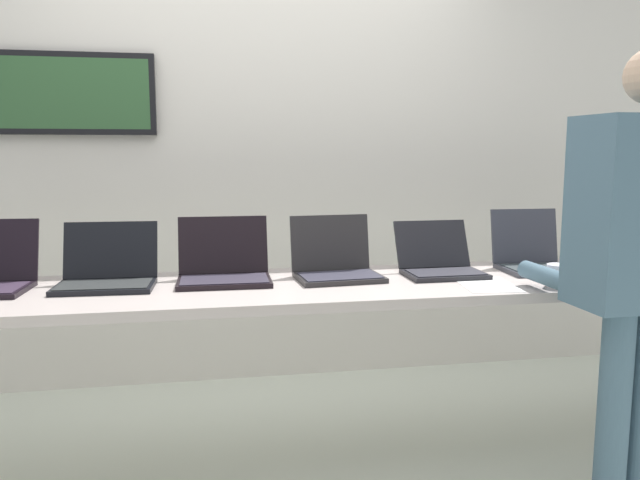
{
  "coord_description": "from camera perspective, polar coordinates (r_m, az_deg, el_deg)",
  "views": [
    {
      "loc": [
        -0.31,
        -2.5,
        1.34
      ],
      "look_at": [
        0.17,
        0.13,
        0.96
      ],
      "focal_mm": 35.11,
      "sensor_mm": 36.0,
      "label": 1
    }
  ],
  "objects": [
    {
      "name": "ground",
      "position": [
        2.86,
        -3.09,
        -20.27
      ],
      "size": [
        8.0,
        8.0,
        0.04
      ],
      "primitive_type": "cube",
      "color": "silver"
    },
    {
      "name": "back_wall",
      "position": [
        3.64,
        -5.92,
        6.96
      ],
      "size": [
        8.0,
        0.11,
        2.52
      ],
      "color": "silver",
      "rests_on": "ground"
    },
    {
      "name": "workbench",
      "position": [
        2.58,
        -3.22,
        -5.02
      ],
      "size": [
        3.72,
        0.7,
        0.8
      ],
      "color": "#ADA09B",
      "rests_on": "ground"
    },
    {
      "name": "laptop_station_1",
      "position": [
        2.66,
        -18.82,
        -2.78
      ],
      "size": [
        0.39,
        0.33,
        0.25
      ],
      "color": "black",
      "rests_on": "workbench"
    },
    {
      "name": "laptop_station_2",
      "position": [
        2.65,
        -8.75,
        -2.43
      ],
      "size": [
        0.38,
        0.33,
        0.26
      ],
      "color": "black",
      "rests_on": "workbench"
    },
    {
      "name": "laptop_station_3",
      "position": [
        2.69,
        1.44,
        -2.18
      ],
      "size": [
        0.38,
        0.32,
        0.26
      ],
      "color": "#282627",
      "rests_on": "workbench"
    },
    {
      "name": "laptop_station_4",
      "position": [
        2.81,
        10.85,
        -2.01
      ],
      "size": [
        0.34,
        0.33,
        0.22
      ],
      "color": "black",
      "rests_on": "workbench"
    },
    {
      "name": "laptop_station_5",
      "position": [
        3.03,
        18.87,
        -1.41
      ],
      "size": [
        0.33,
        0.32,
        0.27
      ],
      "color": "#373841",
      "rests_on": "workbench"
    },
    {
      "name": "laptop_station_6",
      "position": [
        3.29,
        25.85,
        -1.04
      ],
      "size": [
        0.35,
        0.36,
        0.27
      ],
      "color": "#20242B",
      "rests_on": "workbench"
    },
    {
      "name": "person",
      "position": [
        2.4,
        27.07,
        -0.55
      ],
      "size": [
        0.45,
        0.59,
        1.67
      ],
      "color": "#446071",
      "rests_on": "ground"
    },
    {
      "name": "coffee_mug",
      "position": [
        2.69,
        20.86,
        -3.04
      ],
      "size": [
        0.09,
        0.09,
        0.09
      ],
      "color": "white",
      "rests_on": "workbench"
    },
    {
      "name": "paper_sheet",
      "position": [
        2.64,
        14.95,
        -3.95
      ],
      "size": [
        0.24,
        0.32,
        0.0
      ],
      "color": "white",
      "rests_on": "workbench"
    }
  ]
}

